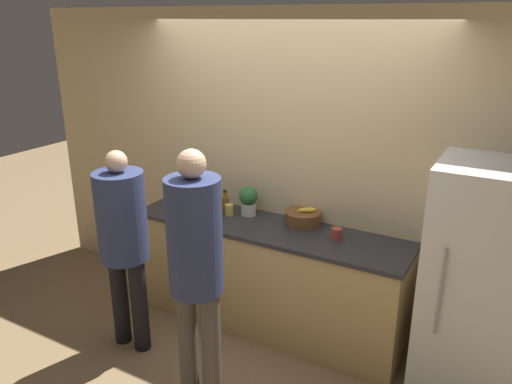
{
  "coord_description": "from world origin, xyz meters",
  "views": [
    {
      "loc": [
        1.73,
        -2.93,
        2.51
      ],
      "look_at": [
        0.0,
        0.14,
        1.27
      ],
      "focal_mm": 35.0,
      "sensor_mm": 36.0,
      "label": 1
    }
  ],
  "objects_px": {
    "refrigerator": "(485,289)",
    "utensil_crock": "(173,194)",
    "fruit_bowl": "(303,218)",
    "bottle_amber": "(225,203)",
    "person_center": "(196,260)",
    "cup_yellow": "(229,210)",
    "person_left": "(123,233)",
    "potted_plant": "(248,200)",
    "cup_red": "(337,234)"
  },
  "relations": [
    {
      "from": "fruit_bowl",
      "to": "bottle_amber",
      "type": "distance_m",
      "value": 0.7
    },
    {
      "from": "potted_plant",
      "to": "fruit_bowl",
      "type": "bearing_deg",
      "value": 4.85
    },
    {
      "from": "person_center",
      "to": "potted_plant",
      "type": "height_order",
      "value": "person_center"
    },
    {
      "from": "cup_red",
      "to": "fruit_bowl",
      "type": "bearing_deg",
      "value": 157.14
    },
    {
      "from": "fruit_bowl",
      "to": "utensil_crock",
      "type": "height_order",
      "value": "utensil_crock"
    },
    {
      "from": "fruit_bowl",
      "to": "cup_red",
      "type": "height_order",
      "value": "fruit_bowl"
    },
    {
      "from": "cup_yellow",
      "to": "potted_plant",
      "type": "relative_size",
      "value": 0.38
    },
    {
      "from": "cup_yellow",
      "to": "cup_red",
      "type": "bearing_deg",
      "value": -0.82
    },
    {
      "from": "bottle_amber",
      "to": "cup_red",
      "type": "xyz_separation_m",
      "value": [
        1.04,
        -0.07,
        -0.03
      ]
    },
    {
      "from": "person_center",
      "to": "utensil_crock",
      "type": "height_order",
      "value": "person_center"
    },
    {
      "from": "fruit_bowl",
      "to": "potted_plant",
      "type": "height_order",
      "value": "potted_plant"
    },
    {
      "from": "cup_red",
      "to": "utensil_crock",
      "type": "bearing_deg",
      "value": 178.23
    },
    {
      "from": "bottle_amber",
      "to": "person_left",
      "type": "bearing_deg",
      "value": -112.13
    },
    {
      "from": "cup_yellow",
      "to": "person_center",
      "type": "bearing_deg",
      "value": -68.39
    },
    {
      "from": "person_center",
      "to": "utensil_crock",
      "type": "distance_m",
      "value": 1.51
    },
    {
      "from": "fruit_bowl",
      "to": "bottle_amber",
      "type": "relative_size",
      "value": 1.48
    },
    {
      "from": "person_center",
      "to": "cup_yellow",
      "type": "bearing_deg",
      "value": 111.61
    },
    {
      "from": "refrigerator",
      "to": "utensil_crock",
      "type": "relative_size",
      "value": 6.64
    },
    {
      "from": "fruit_bowl",
      "to": "cup_red",
      "type": "relative_size",
      "value": 3.3
    },
    {
      "from": "person_left",
      "to": "fruit_bowl",
      "type": "relative_size",
      "value": 5.54
    },
    {
      "from": "fruit_bowl",
      "to": "utensil_crock",
      "type": "bearing_deg",
      "value": -175.63
    },
    {
      "from": "refrigerator",
      "to": "cup_red",
      "type": "bearing_deg",
      "value": 176.29
    },
    {
      "from": "person_left",
      "to": "cup_yellow",
      "type": "relative_size",
      "value": 16.86
    },
    {
      "from": "bottle_amber",
      "to": "potted_plant",
      "type": "height_order",
      "value": "potted_plant"
    },
    {
      "from": "refrigerator",
      "to": "person_center",
      "type": "bearing_deg",
      "value": -149.06
    },
    {
      "from": "refrigerator",
      "to": "cup_red",
      "type": "distance_m",
      "value": 1.07
    },
    {
      "from": "person_left",
      "to": "person_center",
      "type": "relative_size",
      "value": 0.91
    },
    {
      "from": "fruit_bowl",
      "to": "cup_yellow",
      "type": "distance_m",
      "value": 0.64
    },
    {
      "from": "person_center",
      "to": "utensil_crock",
      "type": "relative_size",
      "value": 7.08
    },
    {
      "from": "person_left",
      "to": "person_center",
      "type": "xyz_separation_m",
      "value": [
        0.84,
        -0.23,
        0.09
      ]
    },
    {
      "from": "person_left",
      "to": "cup_yellow",
      "type": "bearing_deg",
      "value": 62.52
    },
    {
      "from": "potted_plant",
      "to": "cup_yellow",
      "type": "bearing_deg",
      "value": -146.78
    },
    {
      "from": "refrigerator",
      "to": "fruit_bowl",
      "type": "relative_size",
      "value": 5.73
    },
    {
      "from": "person_left",
      "to": "potted_plant",
      "type": "height_order",
      "value": "person_left"
    },
    {
      "from": "cup_red",
      "to": "potted_plant",
      "type": "relative_size",
      "value": 0.35
    },
    {
      "from": "cup_red",
      "to": "cup_yellow",
      "type": "distance_m",
      "value": 0.97
    },
    {
      "from": "utensil_crock",
      "to": "bottle_amber",
      "type": "distance_m",
      "value": 0.56
    },
    {
      "from": "potted_plant",
      "to": "utensil_crock",
      "type": "bearing_deg",
      "value": -175.94
    },
    {
      "from": "utensil_crock",
      "to": "potted_plant",
      "type": "distance_m",
      "value": 0.77
    },
    {
      "from": "fruit_bowl",
      "to": "person_left",
      "type": "bearing_deg",
      "value": -137.85
    },
    {
      "from": "bottle_amber",
      "to": "utensil_crock",
      "type": "bearing_deg",
      "value": -178.36
    },
    {
      "from": "person_left",
      "to": "fruit_bowl",
      "type": "height_order",
      "value": "person_left"
    },
    {
      "from": "fruit_bowl",
      "to": "bottle_amber",
      "type": "height_order",
      "value": "bottle_amber"
    },
    {
      "from": "cup_red",
      "to": "potted_plant",
      "type": "xyz_separation_m",
      "value": [
        -0.83,
        0.1,
        0.09
      ]
    },
    {
      "from": "bottle_amber",
      "to": "potted_plant",
      "type": "relative_size",
      "value": 0.79
    },
    {
      "from": "utensil_crock",
      "to": "potted_plant",
      "type": "relative_size",
      "value": 1.01
    },
    {
      "from": "refrigerator",
      "to": "utensil_crock",
      "type": "height_order",
      "value": "refrigerator"
    },
    {
      "from": "person_center",
      "to": "bottle_amber",
      "type": "relative_size",
      "value": 9.07
    },
    {
      "from": "refrigerator",
      "to": "person_center",
      "type": "relative_size",
      "value": 0.94
    },
    {
      "from": "person_center",
      "to": "fruit_bowl",
      "type": "distance_m",
      "value": 1.2
    }
  ]
}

